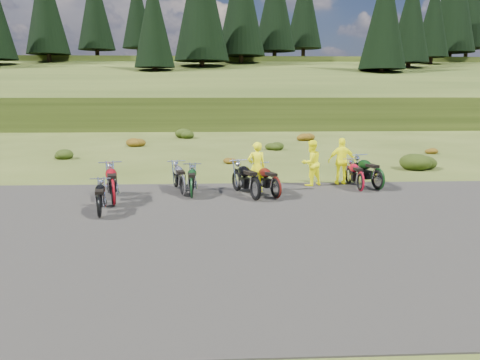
{
  "coord_description": "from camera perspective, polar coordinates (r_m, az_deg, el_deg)",
  "views": [
    {
      "loc": [
        -0.96,
        -13.63,
        3.52
      ],
      "look_at": [
        -0.25,
        0.52,
        0.82
      ],
      "focal_mm": 35.0,
      "sensor_mm": 36.0,
      "label": 1
    }
  ],
  "objects": [
    {
      "name": "conifer_20",
      "position": [
        90.84,
        -12.44,
        19.49
      ],
      "size": [
        5.72,
        5.72,
        15.0
      ],
      "color": "black",
      "rests_on": "ground"
    },
    {
      "name": "gravel_pad",
      "position": [
        12.19,
        1.78,
        -5.99
      ],
      "size": [
        20.0,
        12.0,
        0.04
      ],
      "primitive_type": "cube",
      "color": "black",
      "rests_on": "ground"
    },
    {
      "name": "shrub_2",
      "position": [
        30.84,
        -12.67,
        4.69
      ],
      "size": [
        1.3,
        1.3,
        0.77
      ],
      "primitive_type": "ellipsoid",
      "color": "brown",
      "rests_on": "ground"
    },
    {
      "name": "motorcycle_0",
      "position": [
        13.68,
        -16.71,
        -4.58
      ],
      "size": [
        0.93,
        1.94,
        0.97
      ],
      "primitive_type": null,
      "rotation": [
        0.0,
        0.0,
        1.75
      ],
      "color": "black",
      "rests_on": "ground"
    },
    {
      "name": "person_right_b",
      "position": [
        18.15,
        12.3,
        2.18
      ],
      "size": [
        1.05,
        0.48,
        1.76
      ],
      "primitive_type": "imported",
      "rotation": [
        0.0,
        0.0,
        3.09
      ],
      "color": "#FCFD0D",
      "rests_on": "ground"
    },
    {
      "name": "ground",
      "position": [
        14.11,
        1.13,
        -3.65
      ],
      "size": [
        300.0,
        300.0,
        0.0
      ],
      "primitive_type": "plane",
      "color": "#374517",
      "rests_on": "ground"
    },
    {
      "name": "shrub_8",
      "position": [
        28.92,
        22.07,
        3.46
      ],
      "size": [
        0.77,
        0.77,
        0.45
      ],
      "primitive_type": "ellipsoid",
      "color": "brown",
      "rests_on": "ground"
    },
    {
      "name": "motorcycle_1",
      "position": [
        15.02,
        -15.11,
        -3.14
      ],
      "size": [
        1.35,
        2.45,
        1.22
      ],
      "primitive_type": null,
      "rotation": [
        0.0,
        0.0,
        1.83
      ],
      "color": "maroon",
      "rests_on": "ground"
    },
    {
      "name": "conifer_30",
      "position": [
        99.39,
        26.28,
        19.07
      ],
      "size": [
        7.48,
        7.48,
        19.0
      ],
      "color": "black",
      "rests_on": "ground"
    },
    {
      "name": "person_middle",
      "position": [
        16.31,
        2.02,
        1.48
      ],
      "size": [
        0.72,
        0.54,
        1.77
      ],
      "primitive_type": "imported",
      "rotation": [
        0.0,
        0.0,
        3.35
      ],
      "color": "#FCFD0D",
      "rests_on": "ground"
    },
    {
      "name": "conifer_28",
      "position": [
        82.76,
        22.53,
        17.8
      ],
      "size": [
        5.28,
        5.28,
        14.0
      ],
      "color": "black",
      "rests_on": "ground"
    },
    {
      "name": "conifer_19",
      "position": [
        86.15,
        -17.3,
        19.56
      ],
      "size": [
        6.16,
        6.16,
        16.0
      ],
      "color": "black",
      "rests_on": "ground"
    },
    {
      "name": "conifer_26",
      "position": [
        67.1,
        17.22,
        18.77
      ],
      "size": [
        6.16,
        6.16,
        16.0
      ],
      "color": "black",
      "rests_on": "ground"
    },
    {
      "name": "shrub_6",
      "position": [
        34.17,
        7.91,
        5.42
      ],
      "size": [
        1.3,
        1.3,
        0.77
      ],
      "primitive_type": "ellipsoid",
      "color": "brown",
      "rests_on": "ground"
    },
    {
      "name": "hill_slope",
      "position": [
        63.74,
        -2.01,
        7.61
      ],
      "size": [
        300.0,
        45.97,
        9.37
      ],
      "primitive_type": null,
      "rotation": [
        0.14,
        0.0,
        0.0
      ],
      "color": "#2C3B13",
      "rests_on": "ground"
    },
    {
      "name": "motorcycle_6",
      "position": [
        17.09,
        14.43,
        -1.44
      ],
      "size": [
        0.74,
        2.01,
        1.04
      ],
      "primitive_type": null,
      "rotation": [
        0.0,
        0.0,
        1.61
      ],
      "color": "maroon",
      "rests_on": "ground"
    },
    {
      "name": "motorcycle_2",
      "position": [
        15.55,
        -5.9,
        -2.35
      ],
      "size": [
        0.69,
        1.97,
        1.03
      ],
      "primitive_type": null,
      "rotation": [
        0.0,
        0.0,
        1.59
      ],
      "color": "black",
      "rests_on": "ground"
    },
    {
      "name": "shrub_3",
      "position": [
        35.74,
        -6.64,
        5.8
      ],
      "size": [
        1.56,
        1.56,
        0.92
      ],
      "primitive_type": "ellipsoid",
      "color": "black",
      "rests_on": "ground"
    },
    {
      "name": "conifer_24",
      "position": [
        83.53,
        4.32,
        20.85
      ],
      "size": [
        7.04,
        7.04,
        18.0
      ],
      "color": "black",
      "rests_on": "ground"
    },
    {
      "name": "conifer_21",
      "position": [
        64.77,
        -10.52,
        18.64
      ],
      "size": [
        5.28,
        5.28,
        14.0
      ],
      "color": "black",
      "rests_on": "ground"
    },
    {
      "name": "conifer_18",
      "position": [
        82.0,
        -22.66,
        19.22
      ],
      "size": [
        6.6,
        6.6,
        17.0
      ],
      "color": "black",
      "rests_on": "ground"
    },
    {
      "name": "motorcycle_7",
      "position": [
        17.51,
        16.4,
        -1.25
      ],
      "size": [
        1.34,
        2.32,
        1.16
      ],
      "primitive_type": null,
      "rotation": [
        0.0,
        0.0,
        1.86
      ],
      "color": "black",
      "rests_on": "ground"
    },
    {
      "name": "shrub_1",
      "position": [
        26.42,
        -20.81,
        3.1
      ],
      "size": [
        1.03,
        1.03,
        0.61
      ],
      "primitive_type": "ellipsoid",
      "color": "black",
      "rests_on": "ground"
    },
    {
      "name": "motorcycle_4",
      "position": [
        15.5,
        4.38,
        -2.36
      ],
      "size": [
        1.37,
        2.16,
        1.08
      ],
      "primitive_type": null,
      "rotation": [
        0.0,
        0.0,
        1.94
      ],
      "color": "#4D110C",
      "rests_on": "ground"
    },
    {
      "name": "shrub_7",
      "position": [
        22.91,
        21.03,
        2.4
      ],
      "size": [
        1.56,
        1.56,
        0.92
      ],
      "primitive_type": "ellipsoid",
      "color": "black",
      "rests_on": "ground"
    },
    {
      "name": "conifer_25",
      "position": [
        90.35,
        7.85,
        20.33
      ],
      "size": [
        6.6,
        6.6,
        17.0
      ],
      "color": "black",
      "rests_on": "ground"
    },
    {
      "name": "motorcycle_5",
      "position": [
        15.16,
        1.87,
        -2.64
      ],
      "size": [
        1.51,
        2.41,
        1.2
      ],
      "primitive_type": null,
      "rotation": [
        0.0,
        0.0,
        1.93
      ],
      "color": "black",
      "rests_on": "ground"
    },
    {
      "name": "shrub_5",
      "position": [
        28.52,
        4.13,
        4.29
      ],
      "size": [
        1.03,
        1.03,
        0.61
      ],
      "primitive_type": "ellipsoid",
      "color": "black",
      "rests_on": "ground"
    },
    {
      "name": "person_right_a",
      "position": [
        17.65,
        8.65,
        1.98
      ],
      "size": [
        1.04,
        0.96,
        1.71
      ],
      "primitive_type": "imported",
      "rotation": [
        0.0,
        0.0,
        3.64
      ],
      "color": "#FCFD0D",
      "rests_on": "ground"
    },
    {
      "name": "motorcycle_3",
      "position": [
        16.0,
        -6.95,
        -2.0
      ],
      "size": [
        1.19,
        2.14,
        1.07
      ],
      "primitive_type": null,
      "rotation": [
        0.0,
        0.0,
        1.83
      ],
      "color": "#B3B3B8",
      "rests_on": "ground"
    },
    {
      "name": "hill_plateau",
      "position": [
        123.68,
        -2.44,
        9.14
      ],
      "size": [
        300.0,
        90.0,
        9.17
      ],
      "primitive_type": "cube",
      "color": "#2C3B13",
      "rests_on": "ground"
    },
    {
      "name": "conifer_27",
      "position": [
        74.85,
        20.16,
        18.25
      ],
      "size": [
        5.72,
        5.72,
        15.0
      ],
      "color": "black",
      "rests_on": "ground"
    },
    {
      "name": "shrub_4",
      "position": [
        23.07,
        -1.45,
        2.58
      ],
      "size": [
        0.77,
        0.77,
        0.45
      ],
      "primitive_type": "ellipsoid",
      "color": "brown",
      "rests_on": "ground"
    }
  ]
}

